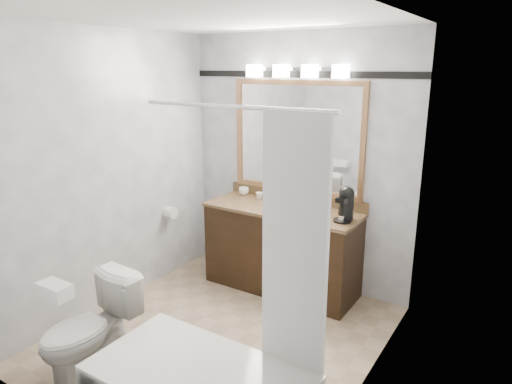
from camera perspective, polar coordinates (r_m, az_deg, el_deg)
room at (r=3.49m, az=-4.76°, el=0.07°), size 2.42×2.62×2.52m
vanity at (r=4.56m, az=3.25°, el=-6.89°), size 1.53×0.58×0.97m
mirror at (r=4.50m, az=5.12°, el=6.79°), size 1.40×0.04×1.10m
vanity_light_bar at (r=4.41m, az=4.98°, el=14.87°), size 1.02×0.14×0.12m
accent_stripe at (r=4.46m, az=5.38°, el=14.44°), size 2.40×0.01×0.06m
tp_roll at (r=4.84m, az=-10.66°, el=-2.54°), size 0.11×0.12×0.12m
toilet at (r=3.58m, az=-20.14°, el=-15.94°), size 0.45×0.73×0.73m
tissue_box at (r=3.28m, az=-23.86°, el=-11.17°), size 0.23×0.13×0.10m
coffee_maker at (r=4.09m, az=11.17°, el=-1.35°), size 0.16×0.20×0.31m
cup_left at (r=4.85m, az=-1.54°, el=0.11°), size 0.13×0.13×0.08m
cup_right at (r=4.70m, az=0.41°, el=-0.47°), size 0.09×0.09×0.07m
soap_bottle_a at (r=4.61m, az=2.96°, el=-0.66°), size 0.05×0.05×0.09m
soap_bar at (r=4.45m, az=5.66°, el=-1.75°), size 0.08×0.06×0.02m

